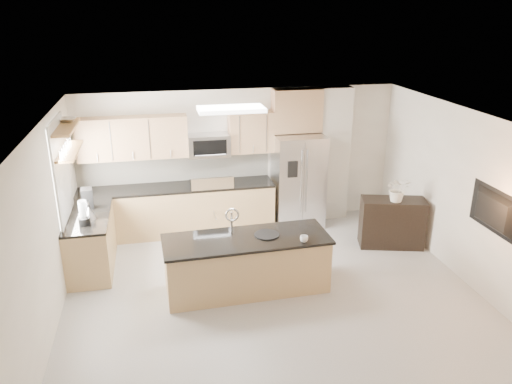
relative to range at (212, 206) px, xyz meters
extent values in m
plane|color=#AFABA7|center=(0.60, -2.92, -0.47)|extent=(6.50, 6.50, 0.00)
cube|color=silver|center=(0.60, -2.92, 2.13)|extent=(6.00, 6.50, 0.02)
cube|color=silver|center=(0.60, 0.33, 0.83)|extent=(6.00, 0.02, 2.60)
cube|color=silver|center=(-2.40, -2.92, 0.83)|extent=(0.02, 6.50, 2.60)
cube|color=silver|center=(3.60, -2.92, 0.83)|extent=(0.02, 6.50, 2.60)
cube|color=tan|center=(-0.63, 0.00, -0.03)|extent=(3.55, 0.65, 0.88)
cube|color=black|center=(-0.63, 0.00, 0.43)|extent=(3.55, 0.66, 0.04)
cube|color=beige|center=(-0.63, 0.32, 0.71)|extent=(3.55, 0.02, 0.52)
cube|color=tan|center=(-2.07, -1.07, -0.03)|extent=(0.65, 1.50, 0.88)
cube|color=black|center=(-2.07, -1.07, 0.43)|extent=(0.66, 1.50, 0.04)
cube|color=black|center=(0.00, 0.00, -0.02)|extent=(0.76, 0.64, 0.90)
cube|color=black|center=(0.00, 0.00, 0.44)|extent=(0.76, 0.62, 0.03)
cube|color=silver|center=(0.00, -0.30, 0.56)|extent=(0.76, 0.04, 0.22)
cube|color=tan|center=(-1.34, 0.16, 1.35)|extent=(1.92, 0.33, 0.75)
cube|color=tan|center=(0.79, 0.16, 1.35)|extent=(0.82, 0.33, 0.75)
cube|color=silver|center=(0.00, 0.13, 1.16)|extent=(0.76, 0.40, 0.40)
cube|color=black|center=(0.00, -0.07, 1.16)|extent=(0.60, 0.02, 0.28)
cube|color=silver|center=(1.66, -0.05, 0.42)|extent=(0.92, 0.75, 1.78)
cube|color=gray|center=(1.66, -0.43, 0.42)|extent=(0.02, 0.01, 1.69)
cube|color=black|center=(1.44, -0.44, 0.78)|extent=(0.18, 0.03, 0.30)
cube|color=beige|center=(2.42, 0.18, 0.83)|extent=(0.60, 0.30, 2.60)
cube|color=white|center=(-2.38, -1.07, 1.18)|extent=(0.03, 1.05, 1.55)
cube|color=white|center=(-2.37, -1.07, 1.18)|extent=(0.03, 1.15, 1.65)
cube|color=brown|center=(-2.25, -0.97, 1.48)|extent=(0.30, 1.20, 0.04)
cube|color=brown|center=(-2.25, -0.97, 1.85)|extent=(0.30, 1.20, 0.04)
cube|color=white|center=(0.20, -1.32, 2.09)|extent=(1.00, 0.50, 0.06)
cube|color=tan|center=(0.25, -2.22, -0.07)|extent=(2.40, 0.90, 0.80)
cube|color=black|center=(0.25, -2.22, 0.35)|extent=(2.46, 0.96, 0.04)
cube|color=black|center=(0.07, -2.22, 0.34)|extent=(0.50, 0.37, 0.01)
cylinder|color=silver|center=(0.07, -2.02, 0.54)|extent=(0.03, 0.03, 0.34)
torus|color=silver|center=(0.07, -2.07, 0.69)|extent=(0.21, 0.03, 0.21)
cube|color=black|center=(3.03, -1.31, -0.04)|extent=(1.17, 0.73, 0.87)
imported|color=white|center=(1.04, -2.51, 0.42)|extent=(0.16, 0.16, 0.09)
cylinder|color=black|center=(0.56, -2.19, 0.38)|extent=(0.48, 0.48, 0.02)
cylinder|color=black|center=(-2.07, -1.45, 0.51)|extent=(0.17, 0.17, 0.12)
cylinder|color=silver|center=(-2.07, -1.45, 0.70)|extent=(0.13, 0.13, 0.28)
cone|color=silver|center=(-2.02, -1.23, 0.55)|extent=(0.19, 0.19, 0.21)
cylinder|color=black|center=(-2.02, -1.23, 0.67)|extent=(0.04, 0.04, 0.04)
cube|color=black|center=(-2.09, -0.75, 0.61)|extent=(0.20, 0.23, 0.33)
cylinder|color=silver|center=(-2.09, -0.81, 0.53)|extent=(0.11, 0.11, 0.12)
imported|color=silver|center=(-2.25, -0.69, 1.91)|extent=(0.39, 0.39, 0.08)
imported|color=white|center=(3.03, -1.38, 0.73)|extent=(0.68, 0.61, 0.67)
imported|color=black|center=(3.51, -3.12, 0.88)|extent=(0.14, 1.08, 0.62)
camera|label=1|loc=(-0.94, -8.67, 3.54)|focal=35.00mm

